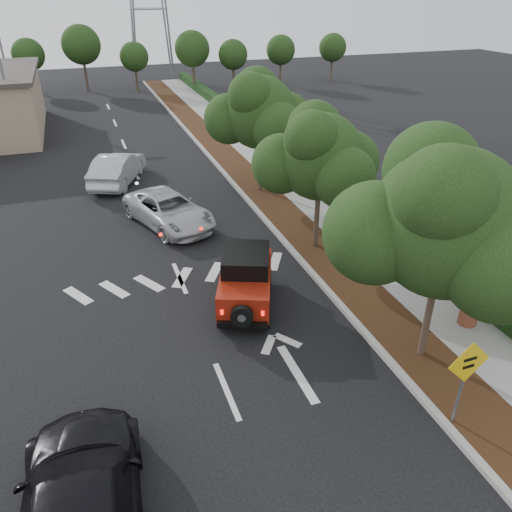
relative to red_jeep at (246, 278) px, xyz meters
name	(u,v)px	position (x,y,z in m)	size (l,w,h in m)	color
ground	(227,391)	(-1.79, -3.75, -0.93)	(120.00, 120.00, 0.00)	black
curb	(248,200)	(2.81, 8.25, -0.86)	(0.20, 70.00, 0.15)	#9E9B93
planting_strip	(267,198)	(3.81, 8.25, -0.87)	(1.80, 70.00, 0.12)	black
sidewalk	(302,193)	(5.71, 8.25, -0.87)	(2.00, 70.00, 0.12)	gray
hedge	(328,183)	(7.11, 8.25, -0.53)	(0.80, 70.00, 0.80)	black
transmission_tower	(155,80)	(4.21, 44.25, -0.93)	(7.00, 4.00, 28.00)	slate
street_tree_near	(420,356)	(3.81, -4.25, -0.93)	(3.80, 3.80, 5.92)	black
street_tree_mid	(315,248)	(3.81, 2.75, -0.93)	(3.20, 3.20, 5.32)	black
street_tree_far	(260,192)	(3.81, 9.25, -0.93)	(3.40, 3.40, 5.62)	black
light_pole_a	(19,145)	(-8.29, 22.25, -0.93)	(2.00, 0.22, 9.00)	slate
light_pole_b	(15,108)	(-9.29, 34.25, -0.93)	(2.00, 0.22, 9.00)	slate
red_jeep	(246,278)	(0.00, 0.00, 0.00)	(2.70, 3.76, 1.84)	black
silver_suv_ahead	(169,210)	(-1.25, 6.86, -0.24)	(2.29, 4.97, 1.38)	#B5B8BE
silver_sedan_oncoming	(117,168)	(-2.82, 12.98, -0.14)	(1.67, 4.80, 1.58)	#AFB2B7
speed_hump_sign	(466,372)	(3.01, -6.65, 0.72)	(1.12, 0.10, 2.39)	slate
terracotta_planter	(471,304)	(6.00, -3.53, -0.12)	(0.70, 0.70, 1.21)	brown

